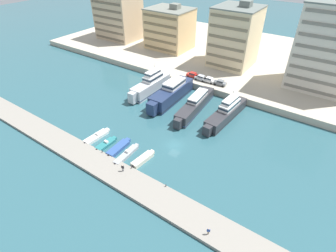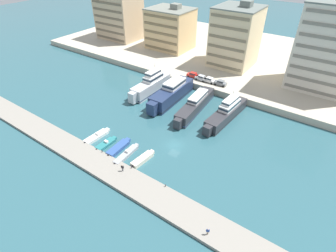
{
  "view_description": "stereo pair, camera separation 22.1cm",
  "coord_description": "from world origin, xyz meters",
  "px_view_note": "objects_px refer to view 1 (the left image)",
  "views": [
    {
      "loc": [
        26.85,
        -41.67,
        41.66
      ],
      "look_at": [
        -4.03,
        3.01,
        2.5
      ],
      "focal_mm": 28.0,
      "sensor_mm": 36.0,
      "label": 1
    },
    {
      "loc": [
        27.04,
        -41.54,
        41.66
      ],
      "look_at": [
        -4.03,
        3.01,
        2.5
      ],
      "focal_mm": 28.0,
      "sensor_mm": 36.0,
      "label": 2
    }
  ],
  "objects_px": {
    "motorboat_white_far_left": "(97,136)",
    "yacht_navy_left": "(171,93)",
    "pedestrian_near_edge": "(208,231)",
    "pedestrian_mid_deck": "(123,168)",
    "yacht_charcoal_center_left": "(226,112)",
    "car_silver_left": "(201,78)",
    "motorboat_teal_left": "(106,144)",
    "car_red_far_left": "(193,75)",
    "motorboat_grey_center_left": "(126,154)",
    "motorboat_blue_mid_left": "(119,148)",
    "motorboat_cream_center": "(143,159)",
    "yacht_silver_far_left": "(151,85)",
    "car_white_mid_left": "(209,80)",
    "yacht_charcoal_mid_left": "(195,105)",
    "car_grey_center_left": "(220,82)"
  },
  "relations": [
    {
      "from": "yacht_silver_far_left",
      "to": "motorboat_teal_left",
      "type": "height_order",
      "value": "yacht_silver_far_left"
    },
    {
      "from": "motorboat_blue_mid_left",
      "to": "car_red_far_left",
      "type": "relative_size",
      "value": 1.84
    },
    {
      "from": "yacht_charcoal_mid_left",
      "to": "car_white_mid_left",
      "type": "height_order",
      "value": "yacht_charcoal_mid_left"
    },
    {
      "from": "yacht_navy_left",
      "to": "pedestrian_mid_deck",
      "type": "distance_m",
      "value": 33.3
    },
    {
      "from": "motorboat_white_far_left",
      "to": "pedestrian_mid_deck",
      "type": "height_order",
      "value": "pedestrian_mid_deck"
    },
    {
      "from": "car_white_mid_left",
      "to": "motorboat_grey_center_left",
      "type": "bearing_deg",
      "value": -89.79
    },
    {
      "from": "yacht_navy_left",
      "to": "pedestrian_mid_deck",
      "type": "xyz_separation_m",
      "value": [
        9.13,
        -32.01,
        -0.8
      ]
    },
    {
      "from": "car_silver_left",
      "to": "car_grey_center_left",
      "type": "distance_m",
      "value": 7.03
    },
    {
      "from": "motorboat_teal_left",
      "to": "motorboat_grey_center_left",
      "type": "relative_size",
      "value": 0.75
    },
    {
      "from": "motorboat_grey_center_left",
      "to": "car_red_far_left",
      "type": "relative_size",
      "value": 2.04
    },
    {
      "from": "motorboat_cream_center",
      "to": "car_grey_center_left",
      "type": "xyz_separation_m",
      "value": [
        -0.44,
        40.89,
        2.53
      ]
    },
    {
      "from": "yacht_silver_far_left",
      "to": "motorboat_cream_center",
      "type": "height_order",
      "value": "yacht_silver_far_left"
    },
    {
      "from": "car_red_far_left",
      "to": "car_silver_left",
      "type": "relative_size",
      "value": 0.99
    },
    {
      "from": "yacht_charcoal_mid_left",
      "to": "motorboat_teal_left",
      "type": "bearing_deg",
      "value": -110.45
    },
    {
      "from": "motorboat_cream_center",
      "to": "car_silver_left",
      "type": "distance_m",
      "value": 41.31
    },
    {
      "from": "yacht_navy_left",
      "to": "motorboat_blue_mid_left",
      "type": "distance_m",
      "value": 26.9
    },
    {
      "from": "car_silver_left",
      "to": "car_white_mid_left",
      "type": "xyz_separation_m",
      "value": [
        3.05,
        0.13,
        0.0
      ]
    },
    {
      "from": "motorboat_teal_left",
      "to": "car_grey_center_left",
      "type": "relative_size",
      "value": 1.53
    },
    {
      "from": "yacht_silver_far_left",
      "to": "motorboat_blue_mid_left",
      "type": "xyz_separation_m",
      "value": [
        11.32,
        -27.3,
        -2.15
      ]
    },
    {
      "from": "motorboat_teal_left",
      "to": "yacht_charcoal_center_left",
      "type": "bearing_deg",
      "value": 55.07
    },
    {
      "from": "car_red_far_left",
      "to": "motorboat_grey_center_left",
      "type": "bearing_deg",
      "value": -80.91
    },
    {
      "from": "motorboat_teal_left",
      "to": "pedestrian_near_edge",
      "type": "xyz_separation_m",
      "value": [
        32.02,
        -7.47,
        1.23
      ]
    },
    {
      "from": "car_red_far_left",
      "to": "car_silver_left",
      "type": "bearing_deg",
      "value": -6.42
    },
    {
      "from": "yacht_charcoal_center_left",
      "to": "pedestrian_near_edge",
      "type": "xyz_separation_m",
      "value": [
        12.71,
        -35.12,
        -0.52
      ]
    },
    {
      "from": "car_silver_left",
      "to": "pedestrian_near_edge",
      "type": "bearing_deg",
      "value": -59.77
    },
    {
      "from": "motorboat_blue_mid_left",
      "to": "pedestrian_mid_deck",
      "type": "bearing_deg",
      "value": -40.0
    },
    {
      "from": "car_white_mid_left",
      "to": "yacht_charcoal_center_left",
      "type": "bearing_deg",
      "value": -47.45
    },
    {
      "from": "motorboat_white_far_left",
      "to": "yacht_navy_left",
      "type": "bearing_deg",
      "value": 79.48
    },
    {
      "from": "motorboat_white_far_left",
      "to": "pedestrian_near_edge",
      "type": "bearing_deg",
      "value": -12.83
    },
    {
      "from": "motorboat_blue_mid_left",
      "to": "yacht_silver_far_left",
      "type": "bearing_deg",
      "value": 112.53
    },
    {
      "from": "motorboat_grey_center_left",
      "to": "motorboat_white_far_left",
      "type": "bearing_deg",
      "value": 175.8
    },
    {
      "from": "yacht_charcoal_center_left",
      "to": "yacht_navy_left",
      "type": "bearing_deg",
      "value": -179.05
    },
    {
      "from": "motorboat_white_far_left",
      "to": "motorboat_blue_mid_left",
      "type": "relative_size",
      "value": 1.03
    },
    {
      "from": "motorboat_teal_left",
      "to": "car_white_mid_left",
      "type": "distance_m",
      "value": 42.09
    },
    {
      "from": "motorboat_white_far_left",
      "to": "motorboat_cream_center",
      "type": "distance_m",
      "value": 15.1
    },
    {
      "from": "car_grey_center_left",
      "to": "pedestrian_mid_deck",
      "type": "bearing_deg",
      "value": -90.73
    },
    {
      "from": "motorboat_cream_center",
      "to": "yacht_silver_far_left",
      "type": "bearing_deg",
      "value": 124.55
    },
    {
      "from": "yacht_navy_left",
      "to": "motorboat_white_far_left",
      "type": "distance_m",
      "value": 27.13
    },
    {
      "from": "yacht_silver_far_left",
      "to": "car_white_mid_left",
      "type": "xyz_separation_m",
      "value": [
        14.3,
        13.51,
        0.44
      ]
    },
    {
      "from": "motorboat_teal_left",
      "to": "motorboat_cream_center",
      "type": "xyz_separation_m",
      "value": [
        11.03,
        0.8,
        0.14
      ]
    },
    {
      "from": "yacht_navy_left",
      "to": "yacht_charcoal_center_left",
      "type": "relative_size",
      "value": 1.04
    },
    {
      "from": "yacht_charcoal_center_left",
      "to": "car_grey_center_left",
      "type": "xyz_separation_m",
      "value": [
        -8.72,
        14.03,
        0.92
      ]
    },
    {
      "from": "motorboat_white_far_left",
      "to": "car_red_far_left",
      "type": "xyz_separation_m",
      "value": [
        4.15,
        40.99,
        2.64
      ]
    },
    {
      "from": "motorboat_blue_mid_left",
      "to": "motorboat_grey_center_left",
      "type": "bearing_deg",
      "value": -12.87
    },
    {
      "from": "yacht_charcoal_center_left",
      "to": "motorboat_teal_left",
      "type": "bearing_deg",
      "value": -124.93
    },
    {
      "from": "yacht_charcoal_mid_left",
      "to": "car_red_far_left",
      "type": "xyz_separation_m",
      "value": [
        -9.82,
        15.18,
        1.17
      ]
    },
    {
      "from": "motorboat_cream_center",
      "to": "car_white_mid_left",
      "type": "relative_size",
      "value": 1.67
    },
    {
      "from": "motorboat_white_far_left",
      "to": "car_silver_left",
      "type": "bearing_deg",
      "value": 79.34
    },
    {
      "from": "pedestrian_mid_deck",
      "to": "car_silver_left",
      "type": "bearing_deg",
      "value": 97.95
    },
    {
      "from": "motorboat_cream_center",
      "to": "car_silver_left",
      "type": "xyz_separation_m",
      "value": [
        -7.46,
        40.55,
        2.53
      ]
    }
  ]
}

